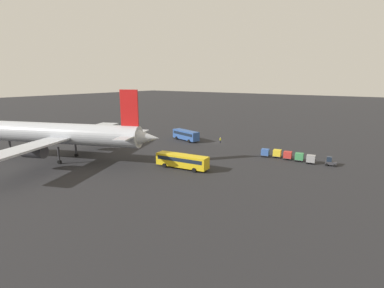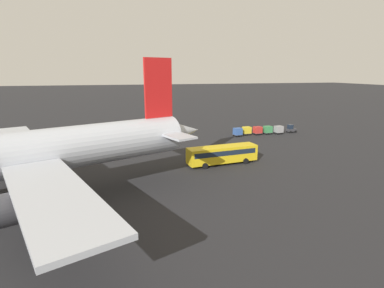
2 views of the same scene
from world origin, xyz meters
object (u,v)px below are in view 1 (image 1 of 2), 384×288
Objects in this scene: baggage_tug at (330,162)px; shuttle_bus_far at (182,160)px; shuttle_bus_near at (186,134)px; cargo_cart_red at (288,155)px; cargo_cart_green at (299,157)px; cargo_cart_blue at (265,152)px; airplane at (61,134)px; cargo_cart_grey at (311,159)px; worker_person at (220,140)px; cargo_cart_yellow at (277,153)px.

shuttle_bus_far is at bearing 30.52° from baggage_tug.
shuttle_bus_far is at bearing 140.07° from shuttle_bus_near.
cargo_cart_red is at bearing -5.44° from baggage_tug.
cargo_cart_blue is at bearing 3.85° from cargo_cart_green.
cargo_cart_grey is at bearing -169.73° from airplane.
cargo_cart_grey is 1.00× the size of cargo_cart_blue.
cargo_cart_green is (-19.99, -20.92, -0.69)m from shuttle_bus_far.
cargo_cart_grey is (-51.41, -31.75, -5.35)m from airplane.
shuttle_bus_far is at bearing 41.87° from cargo_cart_grey.
airplane is 60.66m from cargo_cart_grey.
worker_person is at bearing -15.52° from cargo_cart_grey.
shuttle_bus_near is 30.98m from shuttle_bus_far.
shuttle_bus_near is 4.94× the size of cargo_cart_blue.
cargo_cart_yellow is 1.00× the size of cargo_cart_blue.
baggage_tug reaches higher than cargo_cart_red.
baggage_tug is 1.15× the size of cargo_cart_green.
cargo_cart_yellow is 2.97m from cargo_cart_blue.
cargo_cart_blue is (2.82, 0.94, 0.00)m from cargo_cart_yellow.
baggage_tug is at bearing -176.59° from cargo_cart_green.
shuttle_bus_near is 29.59m from cargo_cart_blue.
worker_person is 0.79× the size of cargo_cart_green.
cargo_cart_yellow is at bearing -7.67° from baggage_tug.
worker_person is at bearing -20.08° from baggage_tug.
shuttle_bus_far is 5.67× the size of cargo_cart_blue.
shuttle_bus_far reaches higher than baggage_tug.
shuttle_bus_far is 30.64m from cargo_cart_grey.
cargo_cart_blue is at bearing 155.42° from worker_person.
shuttle_bus_far is at bearing -179.85° from airplane.
shuttle_bus_far is 5.67× the size of cargo_cart_green.
baggage_tug is at bearing -170.99° from airplane.
cargo_cart_yellow is at bearing -164.24° from airplane.
shuttle_bus_far is 5.67× the size of cargo_cart_grey.
shuttle_bus_near is 11.64m from worker_person.
baggage_tug reaches higher than cargo_cart_grey.
shuttle_bus_far is 5.67× the size of cargo_cart_red.
cargo_cart_blue is at bearing 18.50° from cargo_cart_yellow.
airplane is 4.53× the size of shuttle_bus_near.
cargo_cart_grey is 1.00× the size of cargo_cart_yellow.
airplane is at bearing 31.70° from cargo_cart_grey.
cargo_cart_grey is 2.86m from cargo_cart_green.
shuttle_bus_far is at bearing 56.00° from cargo_cart_yellow.
cargo_cart_red is (-23.57, 7.64, 0.32)m from worker_person.
cargo_cart_green is 5.65m from cargo_cart_yellow.
worker_person is 22.00m from cargo_cart_yellow.
baggage_tug is (-26.94, -21.33, -0.94)m from shuttle_bus_far.
cargo_cart_grey is 8.49m from cargo_cart_yellow.
cargo_cart_green is at bearing 176.21° from cargo_cart_yellow.
cargo_cart_red is 1.00× the size of cargo_cart_blue.
shuttle_bus_near is at bearing -7.52° from cargo_cart_yellow.
shuttle_bus_far is 25.69m from cargo_cart_yellow.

